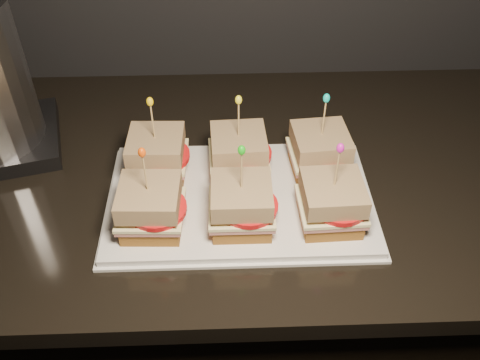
{
  "coord_description": "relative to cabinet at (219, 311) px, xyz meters",
  "views": [
    {
      "loc": [
        -0.27,
        0.87,
        1.6
      ],
      "look_at": [
        -0.24,
        1.56,
        0.98
      ],
      "focal_mm": 40.0,
      "sensor_mm": 36.0,
      "label": 1
    }
  ],
  "objects": [
    {
      "name": "sandwich_0_cheese",
      "position": [
        -0.1,
        -0.03,
        0.54
      ],
      "size": [
        0.11,
        0.11,
        0.01
      ],
      "primitive_type": "cube",
      "rotation": [
        0.0,
        0.0,
        -0.03
      ],
      "color": "#FCF4AD",
      "rests_on": "sandwich_0_ham"
    },
    {
      "name": "sandwich_3_frill",
      "position": [
        -0.1,
        -0.16,
        0.66
      ],
      "size": [
        0.01,
        0.01,
        0.02
      ],
      "primitive_type": "ellipsoid",
      "color": "#E84909",
      "rests_on": "sandwich_3_pick"
    },
    {
      "name": "sandwich_1_ham",
      "position": [
        0.05,
        -0.03,
        0.53
      ],
      "size": [
        0.11,
        0.11,
        0.01
      ],
      "primitive_type": "cube",
      "rotation": [
        0.0,
        0.0,
        0.04
      ],
      "color": "#B2655F",
      "rests_on": "sandwich_1_bread_bot"
    },
    {
      "name": "sandwich_4_pick",
      "position": [
        0.05,
        -0.16,
        0.61
      ],
      "size": [
        0.0,
        0.0,
        0.09
      ],
      "primitive_type": "cylinder",
      "color": "tan",
      "rests_on": "sandwich_4_bread_top"
    },
    {
      "name": "sandwich_4_bread_top",
      "position": [
        0.05,
        -0.16,
        0.57
      ],
      "size": [
        0.1,
        0.1,
        0.03
      ],
      "primitive_type": "cube",
      "rotation": [
        0.0,
        0.0,
        -0.0
      ],
      "color": "#623411",
      "rests_on": "sandwich_4_tomato"
    },
    {
      "name": "sandwich_5_frill",
      "position": [
        0.2,
        -0.16,
        0.66
      ],
      "size": [
        0.01,
        0.01,
        0.02
      ],
      "primitive_type": "ellipsoid",
      "color": "#D019AE",
      "rests_on": "sandwich_5_pick"
    },
    {
      "name": "sandwich_5_ham",
      "position": [
        0.2,
        -0.16,
        0.53
      ],
      "size": [
        0.11,
        0.11,
        0.01
      ],
      "primitive_type": "cube",
      "rotation": [
        0.0,
        0.0,
        0.04
      ],
      "color": "#B2655F",
      "rests_on": "sandwich_5_bread_bot"
    },
    {
      "name": "sandwich_4_frill",
      "position": [
        0.05,
        -0.16,
        0.66
      ],
      "size": [
        0.01,
        0.01,
        0.02
      ],
      "primitive_type": "ellipsoid",
      "color": "#18B413",
      "rests_on": "sandwich_4_pick"
    },
    {
      "name": "sandwich_4_cheese",
      "position": [
        0.05,
        -0.16,
        0.54
      ],
      "size": [
        0.11,
        0.1,
        0.01
      ],
      "primitive_type": "cube",
      "rotation": [
        0.0,
        0.0,
        -0.0
      ],
      "color": "#FCF4AD",
      "rests_on": "sandwich_4_ham"
    },
    {
      "name": "sandwich_4_bread_bot",
      "position": [
        0.05,
        -0.16,
        0.51
      ],
      "size": [
        0.1,
        0.1,
        0.03
      ],
      "primitive_type": "cube",
      "rotation": [
        0.0,
        0.0,
        -0.0
      ],
      "color": "brown",
      "rests_on": "platter"
    },
    {
      "name": "sandwich_1_tomato",
      "position": [
        0.06,
        -0.04,
        0.54
      ],
      "size": [
        0.1,
        0.1,
        0.01
      ],
      "primitive_type": "cylinder",
      "color": "red",
      "rests_on": "sandwich_1_cheese"
    },
    {
      "name": "sandwich_2_bread_bot",
      "position": [
        0.2,
        -0.03,
        0.51
      ],
      "size": [
        0.1,
        0.1,
        0.03
      ],
      "primitive_type": "cube",
      "rotation": [
        0.0,
        0.0,
        0.08
      ],
      "color": "brown",
      "rests_on": "platter"
    },
    {
      "name": "sandwich_5_cheese",
      "position": [
        0.2,
        -0.16,
        0.54
      ],
      "size": [
        0.11,
        0.11,
        0.01
      ],
      "primitive_type": "cube",
      "rotation": [
        0.0,
        0.0,
        0.04
      ],
      "color": "#FCF4AD",
      "rests_on": "sandwich_5_ham"
    },
    {
      "name": "sandwich_0_ham",
      "position": [
        -0.1,
        -0.03,
        0.53
      ],
      "size": [
        0.11,
        0.1,
        0.01
      ],
      "primitive_type": "cube",
      "rotation": [
        0.0,
        0.0,
        -0.03
      ],
      "color": "#B2655F",
      "rests_on": "sandwich_0_bread_bot"
    },
    {
      "name": "sandwich_3_pick",
      "position": [
        -0.1,
        -0.16,
        0.61
      ],
      "size": [
        0.0,
        0.0,
        0.09
      ],
      "primitive_type": "cylinder",
      "color": "tan",
      "rests_on": "sandwich_3_bread_top"
    },
    {
      "name": "sandwich_1_bread_top",
      "position": [
        0.05,
        -0.03,
        0.57
      ],
      "size": [
        0.1,
        0.1,
        0.03
      ],
      "primitive_type": "cube",
      "rotation": [
        0.0,
        0.0,
        0.04
      ],
      "color": "#623411",
      "rests_on": "sandwich_1_tomato"
    },
    {
      "name": "sandwich_0_tomato",
      "position": [
        -0.09,
        -0.04,
        0.54
      ],
      "size": [
        0.1,
        0.1,
        0.01
      ],
      "primitive_type": "cylinder",
      "color": "red",
      "rests_on": "sandwich_0_cheese"
    },
    {
      "name": "sandwich_3_bread_bot",
      "position": [
        -0.1,
        -0.16,
        0.51
      ],
      "size": [
        0.1,
        0.1,
        0.03
      ],
      "primitive_type": "cube",
      "rotation": [
        0.0,
        0.0,
        -0.04
      ],
      "color": "brown",
      "rests_on": "platter"
    },
    {
      "name": "sandwich_3_ham",
      "position": [
        -0.1,
        -0.16,
        0.53
      ],
      "size": [
        0.11,
        0.11,
        0.01
      ],
      "primitive_type": "cube",
      "rotation": [
        0.0,
        0.0,
        -0.04
      ],
      "color": "#B2655F",
      "rests_on": "sandwich_3_bread_bot"
    },
    {
      "name": "sandwich_2_ham",
      "position": [
        0.2,
        -0.03,
        0.53
      ],
      "size": [
        0.11,
        0.11,
        0.01
      ],
      "primitive_type": "cube",
      "rotation": [
        0.0,
        0.0,
        0.08
      ],
      "color": "#B2655F",
      "rests_on": "sandwich_2_bread_bot"
    },
    {
      "name": "sandwich_5_tomato",
      "position": [
        0.21,
        -0.17,
        0.54
      ],
      "size": [
        0.1,
        0.1,
        0.01
      ],
      "primitive_type": "cylinder",
      "color": "red",
      "rests_on": "sandwich_5_cheese"
    },
    {
      "name": "sandwich_2_bread_top",
      "position": [
        0.2,
        -0.03,
        0.57
      ],
      "size": [
        0.11,
        0.11,
        0.03
      ],
      "primitive_type": "cube",
      "rotation": [
        0.0,
        0.0,
        0.08
      ],
      "color": "#623411",
      "rests_on": "sandwich_2_tomato"
    },
    {
      "name": "sandwich_2_tomato",
      "position": [
        0.21,
        -0.04,
        0.54
      ],
      "size": [
        0.1,
        0.1,
        0.01
      ],
      "primitive_type": "cylinder",
      "color": "red",
      "rests_on": "sandwich_2_cheese"
    },
    {
      "name": "cabinet",
      "position": [
        0.0,
        0.0,
        0.0
      ],
      "size": [
        2.43,
        0.67,
        0.89
      ],
      "primitive_type": "cube",
      "color": "black",
      "rests_on": "ground"
    },
    {
      "name": "sandwich_4_tomato",
      "position": [
        0.06,
        -0.17,
        0.54
      ],
      "size": [
        0.1,
        0.1,
        0.01
      ],
      "primitive_type": "cylinder",
      "color": "red",
      "rests_on": "sandwich_4_cheese"
    },
    {
      "name": "sandwich_1_frill",
      "position": [
        0.05,
        -0.03,
        0.66
      ],
      "size": [
        0.01,
        0.01,
        0.02
      ],
      "primitive_type": "ellipsoid",
      "color": "yellow",
      "rests_on": "sandwich_1_pick"
    },
    {
      "name": "sandwich_3_bread_top",
      "position": [
        -0.1,
        -0.16,
        0.57
      ],
      "size": [
        0.1,
        0.1,
        0.03
      ],
      "primitive_type": "cube",
      "rotation": [
        0.0,
        0.0,
        -0.04
      ],
      "color": "#623411",
      "rests_on": "sandwich_3_tomato"
    },
    {
      "name": "sandwich_1_cheese",
      "position": [
        0.05,
        -0.03,
        0.54
      ],
      "size": [
        0.11,
        0.11,
        0.01
      ],
      "primitive_type": "cube",
      "rotation": [
        0.0,
        0.0,
        0.04
      ],
      "color": "#FCF4AD",
      "rests_on": "sandwich_1_ham"
    },
    {
      "name": "platter",
      "position": [
        0.05,
        -0.1,
        0.49
      ],
      "size": [
        0.46,
        0.29,
        0.02
      ],
      "primitive_type": "cube",
      "color": "white",
      "rests_on": "granite_slab"
    },
    {
      "name": "sandwich_5_pick",
      "position": [
        0.2,
        -0.16,
        0.61
      ],
      "size": [
        0.0,
        0.0,
        0.09
      ],
      "primitive_type": "cylinder",
      "color": "tan",
      "rests_on": "sandwich_5_bread_top"
    },
    {
      "name": "sandwich_0_bread_top",
      "position": [
        -0.1,
        -0.03,
        0.57
      ],
      "size": [
        0.1,
        0.1,
        0.03
      ],
      "primitive_type": "cube",
      "rotation": [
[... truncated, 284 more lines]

